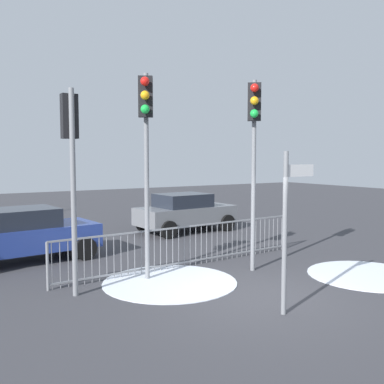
# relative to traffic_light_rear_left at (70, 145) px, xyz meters

# --- Properties ---
(ground_plane) EXTENTS (60.00, 60.00, 0.00)m
(ground_plane) POSITION_rel_traffic_light_rear_left_xyz_m (3.22, -2.20, -3.10)
(ground_plane) COLOR #38383D
(traffic_light_rear_left) EXTENTS (0.32, 0.57, 4.23)m
(traffic_light_rear_left) POSITION_rel_traffic_light_rear_left_xyz_m (0.00, 0.00, 0.00)
(traffic_light_rear_left) COLOR slate
(traffic_light_rear_left) RESTS_ON ground
(traffic_light_mid_left) EXTENTS (0.45, 0.48, 4.73)m
(traffic_light_mid_left) POSITION_rel_traffic_light_rear_left_xyz_m (4.31, -0.62, 0.36)
(traffic_light_mid_left) COLOR slate
(traffic_light_mid_left) RESTS_ON ground
(traffic_light_foreground_right) EXTENTS (0.41, 0.52, 4.75)m
(traffic_light_foreground_right) POSITION_rel_traffic_light_rear_left_xyz_m (1.73, 0.06, 0.37)
(traffic_light_foreground_right) COLOR slate
(traffic_light_foreground_right) RESTS_ON ground
(direction_sign_post) EXTENTS (0.79, 0.12, 2.96)m
(direction_sign_post) POSITION_rel_traffic_light_rear_left_xyz_m (2.98, -3.18, -1.44)
(direction_sign_post) COLOR slate
(direction_sign_post) RESTS_ON ground
(pedestrian_guard_railing) EXTENTS (7.30, 0.50, 1.07)m
(pedestrian_guard_railing) POSITION_rel_traffic_light_rear_left_xyz_m (3.21, 0.71, -2.55)
(pedestrian_guard_railing) COLOR slate
(pedestrian_guard_railing) RESTS_ON ground
(car_grey_near) EXTENTS (3.92, 2.18, 1.47)m
(car_grey_near) POSITION_rel_traffic_light_rear_left_xyz_m (5.87, 5.29, -2.34)
(car_grey_near) COLOR slate
(car_grey_near) RESTS_ON ground
(car_blue_mid) EXTENTS (3.95, 2.25, 1.47)m
(car_blue_mid) POSITION_rel_traffic_light_rear_left_xyz_m (-0.32, 3.50, -2.34)
(car_blue_mid) COLOR navy
(car_blue_mid) RESTS_ON ground
(snow_patch_kerb) EXTENTS (2.84, 2.84, 0.01)m
(snow_patch_kerb) POSITION_rel_traffic_light_rear_left_xyz_m (6.48, -2.34, -3.10)
(snow_patch_kerb) COLOR silver
(snow_patch_kerb) RESTS_ON ground
(snow_patch_island) EXTENTS (3.07, 3.07, 0.01)m
(snow_patch_island) POSITION_rel_traffic_light_rear_left_xyz_m (2.12, -0.34, -3.10)
(snow_patch_island) COLOR silver
(snow_patch_island) RESTS_ON ground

